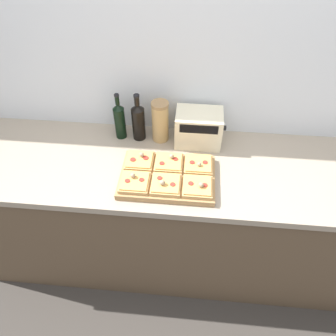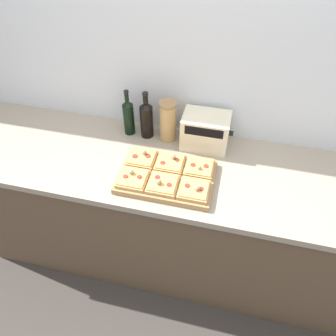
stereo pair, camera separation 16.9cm
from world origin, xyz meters
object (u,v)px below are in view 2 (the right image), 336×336
object	(u,v)px
olive_oil_bottle	(129,116)
wine_bottle	(147,119)
toaster_oven	(205,131)
cutting_board	(167,177)
grain_jar_tall	(168,121)

from	to	relation	value
olive_oil_bottle	wine_bottle	xyz separation A→B (m)	(0.11, -0.00, 0.00)
olive_oil_bottle	toaster_oven	bearing A→B (deg)	-0.90
wine_bottle	cutting_board	bearing A→B (deg)	-58.75
cutting_board	toaster_oven	bearing A→B (deg)	65.22
wine_bottle	grain_jar_tall	xyz separation A→B (m)	(0.13, 0.00, 0.01)
cutting_board	wine_bottle	distance (m)	0.39
olive_oil_bottle	toaster_oven	size ratio (longest dim) A/B	1.01
wine_bottle	toaster_oven	size ratio (longest dim) A/B	1.03
olive_oil_bottle	grain_jar_tall	world-z (taller)	olive_oil_bottle
toaster_oven	grain_jar_tall	bearing A→B (deg)	178.14
cutting_board	grain_jar_tall	world-z (taller)	grain_jar_tall
grain_jar_tall	olive_oil_bottle	bearing A→B (deg)	180.00
toaster_oven	wine_bottle	bearing A→B (deg)	178.82
toaster_oven	cutting_board	bearing A→B (deg)	-114.78
olive_oil_bottle	toaster_oven	distance (m)	0.45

